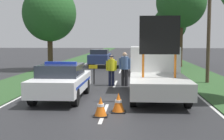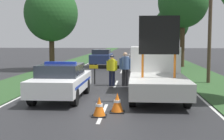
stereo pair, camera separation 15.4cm
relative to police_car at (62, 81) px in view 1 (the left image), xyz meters
The scene contains 17 objects.
ground_plane 2.26m from the police_car, 21.62° to the right, with size 160.00×160.00×0.00m, color #28282B.
lane_markings 11.28m from the police_car, 79.90° to the left, with size 7.79×58.11×0.01m.
grass_verge_left 19.55m from the police_car, 100.27° to the left, with size 3.02×120.00×0.03m.
grass_verge_right 20.62m from the police_car, 68.86° to the left, with size 3.02×120.00×0.03m.
police_car is the anchor object (origin of this frame).
work_truck 4.12m from the police_car, 16.09° to the left, with size 2.22×5.72×3.36m.
road_barrier 4.79m from the police_car, 65.74° to the left, with size 2.90×0.08×1.06m.
police_officer 4.25m from the police_car, 64.87° to the left, with size 0.58×0.37×1.62m.
pedestrian_civilian 4.60m from the police_car, 56.89° to the left, with size 0.64×0.41×1.79m.
traffic_cone_near_police 3.46m from the police_car, 56.19° to the right, with size 0.46×0.46×0.64m.
traffic_cone_centre_front 3.36m from the police_car, 42.51° to the right, with size 0.49×0.49×0.67m.
queued_car_wagon_maroon 10.76m from the police_car, 69.51° to the left, with size 1.70×4.38×1.52m.
queued_car_hatch_blue 15.60m from the police_car, 90.17° to the left, with size 1.73×4.35×1.57m.
roadside_tree_near_left 19.75m from the police_car, 70.42° to the left, with size 3.27×3.27×5.67m.
roadside_tree_near_right 12.99m from the police_car, 107.05° to the left, with size 4.22×4.22×6.75m.
roadside_tree_mid_right 17.95m from the police_car, 65.36° to the left, with size 4.43×4.43×8.14m.
utility_pole 9.25m from the police_car, 36.09° to the left, with size 1.20×0.20×6.60m.
Camera 1 is at (0.95, -11.85, 2.46)m, focal length 50.00 mm.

